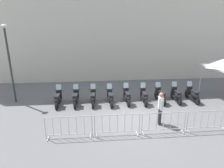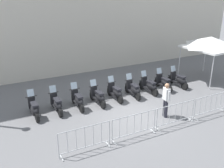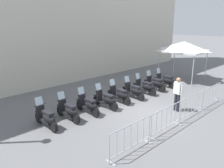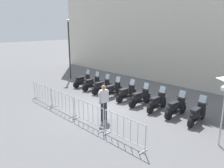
{
  "view_description": "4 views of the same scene",
  "coord_description": "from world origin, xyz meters",
  "views": [
    {
      "loc": [
        -2.94,
        -9.21,
        4.96
      ],
      "look_at": [
        -0.76,
        2.35,
        1.27
      ],
      "focal_mm": 30.63,
      "sensor_mm": 36.0,
      "label": 1
    },
    {
      "loc": [
        -7.13,
        -9.03,
        5.99
      ],
      "look_at": [
        -0.38,
        1.48,
        1.23
      ],
      "focal_mm": 41.57,
      "sensor_mm": 36.0,
      "label": 2
    },
    {
      "loc": [
        -9.22,
        -5.43,
        4.45
      ],
      "look_at": [
        -0.47,
        1.98,
        1.22
      ],
      "focal_mm": 36.59,
      "sensor_mm": 36.0,
      "label": 3
    },
    {
      "loc": [
        7.73,
        -8.01,
        4.27
      ],
      "look_at": [
        -0.49,
        1.51,
        1.03
      ],
      "focal_mm": 34.99,
      "sensor_mm": 36.0,
      "label": 4
    }
  ],
  "objects": [
    {
      "name": "motorcycle_3",
      "position": [
        -0.92,
        2.0,
        0.45
      ],
      "size": [
        0.56,
        1.73,
        1.24
      ],
      "color": "black",
      "rests_on": "ground"
    },
    {
      "name": "motorcycle_4",
      "position": [
        0.19,
        2.0,
        0.45
      ],
      "size": [
        0.57,
        1.73,
        1.24
      ],
      "color": "black",
      "rests_on": "ground"
    },
    {
      "name": "ground_plane",
      "position": [
        0.0,
        0.0,
        0.0
      ],
      "size": [
        120.0,
        120.0,
        0.0
      ],
      "primitive_type": "plane",
      "color": "slate"
    },
    {
      "name": "barrier_segment_1",
      "position": [
        -1.25,
        -1.59,
        0.52
      ],
      "size": [
        2.1,
        0.62,
        1.07
      ],
      "color": "#B2B5B7",
      "rests_on": "ground"
    },
    {
      "name": "motorcycle_2",
      "position": [
        -2.02,
        2.18,
        0.45
      ],
      "size": [
        0.59,
        1.72,
        1.24
      ],
      "color": "black",
      "rests_on": "ground"
    },
    {
      "name": "barrier_segment_3",
      "position": [
        3.12,
        -2.0,
        0.52
      ],
      "size": [
        2.1,
        0.62,
        1.07
      ],
      "color": "#B2B5B7",
      "rests_on": "ground"
    },
    {
      "name": "barrier_segment_0",
      "position": [
        -3.44,
        -1.38,
        0.52
      ],
      "size": [
        2.1,
        0.62,
        1.07
      ],
      "color": "#B2B5B7",
      "rests_on": "ground"
    },
    {
      "name": "motorcycle_0",
      "position": [
        -4.22,
        2.44,
        0.45
      ],
      "size": [
        0.56,
        1.73,
        1.24
      ],
      "color": "black",
      "rests_on": "ground"
    },
    {
      "name": "motorcycle_8",
      "position": [
        4.59,
        1.51,
        0.45
      ],
      "size": [
        0.56,
        1.72,
        1.24
      ],
      "color": "black",
      "rests_on": "ground"
    },
    {
      "name": "canopy_tent",
      "position": [
        7.26,
        1.51,
        2.52
      ],
      "size": [
        2.93,
        2.93,
        2.91
      ],
      "color": "silver",
      "rests_on": "ground"
    },
    {
      "name": "barrier_segment_2",
      "position": [
        0.93,
        -1.79,
        0.52
      ],
      "size": [
        2.1,
        0.62,
        1.07
      ],
      "color": "#B2B5B7",
      "rests_on": "ground"
    },
    {
      "name": "motorcycle_7",
      "position": [
        3.49,
        1.65,
        0.45
      ],
      "size": [
        0.61,
        1.72,
        1.24
      ],
      "color": "black",
      "rests_on": "ground"
    },
    {
      "name": "officer_near_row_end",
      "position": [
        1.12,
        -0.95,
        0.98
      ],
      "size": [
        0.3,
        0.53,
        1.73
      ],
      "color": "#23232D",
      "rests_on": "ground"
    },
    {
      "name": "motorcycle_6",
      "position": [
        2.39,
        1.74,
        0.45
      ],
      "size": [
        0.56,
        1.72,
        1.24
      ],
      "color": "black",
      "rests_on": "ground"
    },
    {
      "name": "motorcycle_5",
      "position": [
        1.28,
        1.8,
        0.45
      ],
      "size": [
        0.62,
        1.72,
        1.24
      ],
      "color": "black",
      "rests_on": "ground"
    },
    {
      "name": "motorcycle_1",
      "position": [
        -3.12,
        2.32,
        0.45
      ],
      "size": [
        0.57,
        1.73,
        1.24
      ],
      "color": "black",
      "rests_on": "ground"
    }
  ]
}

